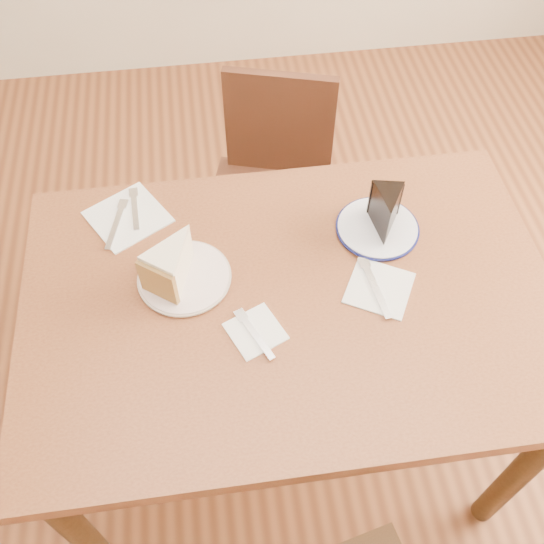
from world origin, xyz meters
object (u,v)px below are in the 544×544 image
at_px(table, 289,319).
at_px(chair_far, 273,194).
at_px(carrot_cake, 176,261).
at_px(plate_navy, 377,228).
at_px(chocolate_cake, 386,215).
at_px(plate_cream, 185,277).

bearing_deg(table, chair_far, 85.59).
relative_size(chair_far, carrot_cake, 6.36).
distance_m(plate_navy, chocolate_cake, 0.06).
xyz_separation_m(carrot_cake, chocolate_cake, (0.49, 0.07, 0.00)).
xyz_separation_m(chair_far, plate_cream, (-0.28, -0.52, 0.30)).
bearing_deg(plate_cream, chair_far, 61.87).
xyz_separation_m(plate_cream, carrot_cake, (-0.01, 0.01, 0.05)).
distance_m(table, plate_cream, 0.27).
bearing_deg(chair_far, table, 102.14).
bearing_deg(chocolate_cake, chair_far, -53.69).
distance_m(plate_cream, plate_navy, 0.48).
xyz_separation_m(plate_navy, carrot_cake, (-0.48, -0.07, 0.05)).
distance_m(table, carrot_cake, 0.30).
height_order(table, plate_navy, plate_navy).
height_order(plate_cream, carrot_cake, carrot_cake).
distance_m(plate_navy, carrot_cake, 0.49).
bearing_deg(plate_cream, plate_navy, 10.09).
bearing_deg(table, plate_cream, 161.08).
distance_m(plate_cream, carrot_cake, 0.05).
relative_size(table, plate_navy, 6.24).
bearing_deg(plate_navy, chair_far, 113.82).
distance_m(chair_far, chocolate_cake, 0.61).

